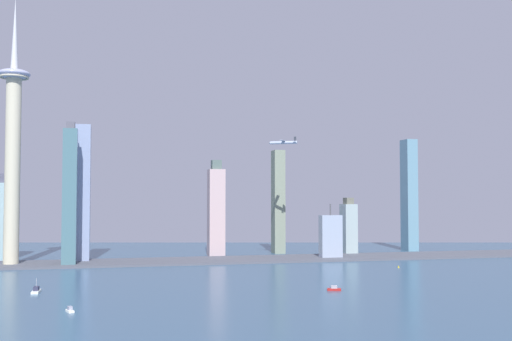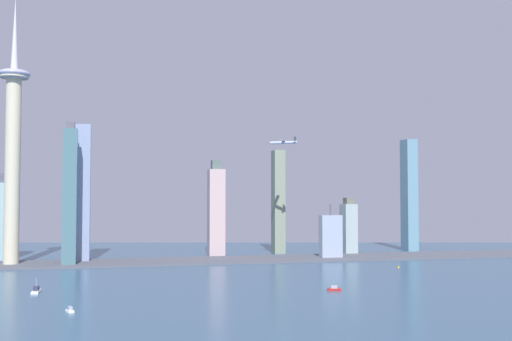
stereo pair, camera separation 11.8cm
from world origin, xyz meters
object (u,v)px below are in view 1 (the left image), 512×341
Objects in this scene: skyscraper_0 at (0,220)px; skyscraper_4 at (331,237)px; skyscraper_9 at (70,196)px; skyscraper_5 at (278,202)px; skyscraper_8 at (216,211)px; skyscraper_3 at (79,193)px; airplane at (283,142)px; skyscraper_1 at (409,195)px; channel_buoy_1 at (399,266)px; boat_1 at (70,310)px; skyscraper_2 at (349,228)px; boat_2 at (334,289)px; observation_tower at (13,141)px; boat_0 at (36,291)px.

skyscraper_4 is (388.92, -77.47, -21.52)m from skyscraper_0.
skyscraper_9 reaches higher than skyscraper_4.
skyscraper_5 reaches higher than skyscraper_8.
skyscraper_3 is 260.61m from skyscraper_5.
airplane is at bearing -174.06° from skyscraper_4.
skyscraper_9 is at bearing -168.68° from skyscraper_1.
skyscraper_1 is 459.23m from skyscraper_9.
skyscraper_4 is 2.11× the size of airplane.
channel_buoy_1 is at bearing -69.82° from skyscraper_4.
boat_1 is (-154.12, -354.01, -56.05)m from skyscraper_8.
skyscraper_4 is at bearing -131.33° from skyscraper_2.
skyscraper_5 is (347.14, 10.34, 20.81)m from skyscraper_0.
skyscraper_8 is 10.55× the size of boat_2.
skyscraper_3 is (69.48, 21.37, -56.95)m from observation_tower.
channel_buoy_1 is (333.50, -132.52, -77.93)m from skyscraper_3.
skyscraper_0 is at bearing 152.61° from skyscraper_3.
skyscraper_5 is (323.16, 80.14, -67.26)m from observation_tower.
boat_0 reaches higher than channel_buoy_1.
skyscraper_2 is 158.15m from airplane.
skyscraper_0 is 286.26m from boat_0.
skyscraper_0 is 0.65× the size of skyscraper_3.
channel_buoy_1 is (321.21, 180.68, -0.14)m from boat_1.
skyscraper_9 is (-303.33, -8.80, 49.55)m from skyscraper_4.
boat_1 is (-241.39, -371.97, -67.48)m from skyscraper_5.
skyscraper_2 is 0.47× the size of skyscraper_3.
boat_2 is at bearing -97.48° from skyscraper_5.
observation_tower is at bearing -165.23° from skyscraper_8.
boat_2 is (304.42, -314.97, -46.54)m from skyscraper_0.
skyscraper_3 is 5.03× the size of airplane.
boat_0 is (-357.50, -243.96, -32.71)m from skyscraper_2.
skyscraper_5 is 8.38× the size of boat_0.
skyscraper_1 is at bearing -68.07° from boat_1.
airplane is (221.92, 277.78, 138.39)m from boat_1.
airplane is (-104.26, -55.28, 105.28)m from skyscraper_2.
skyscraper_2 is 341.98m from skyscraper_3.
boat_0 is at bearing -74.73° from skyscraper_0.
skyscraper_0 is 0.66× the size of skyscraper_9.
skyscraper_4 is (364.94, -7.67, -109.58)m from observation_tower.
skyscraper_4 is 5.74× the size of boat_2.
boat_2 is 0.37× the size of airplane.
boat_2 is at bearing -114.00° from skyscraper_2.
boat_0 is 344.63m from airplane.
skyscraper_4 is 307.48m from skyscraper_9.
skyscraper_1 reaches higher than boat_0.
skyscraper_0 is at bearing 134.77° from skyscraper_9.
boat_1 is 0.31× the size of airplane.
boat_0 is at bearing -94.85° from skyscraper_3.
skyscraper_1 is 64.65× the size of channel_buoy_1.
skyscraper_0 is at bearing 176.22° from skyscraper_2.
skyscraper_2 is at bearing -162.65° from skyscraper_1.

